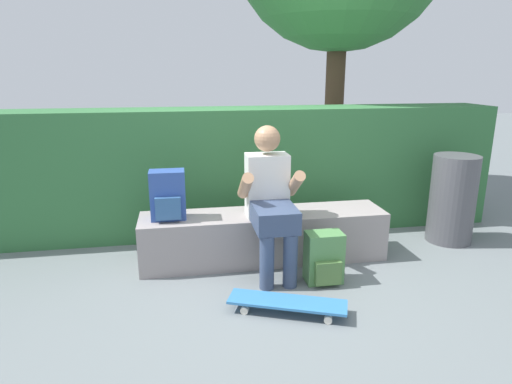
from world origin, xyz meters
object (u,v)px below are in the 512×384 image
object	(u,v)px
person_skater	(270,197)
bench_main	(264,236)
backpack_on_bench	(168,196)
skateboard_near_person	(287,303)
trash_bin	(452,199)
backpack_on_ground	(324,258)

from	to	relation	value
person_skater	bench_main	bearing A→B (deg)	92.80
person_skater	backpack_on_bench	distance (m)	0.83
bench_main	backpack_on_bench	world-z (taller)	backpack_on_bench
skateboard_near_person	trash_bin	size ratio (longest dim) A/B	0.98
backpack_on_bench	bench_main	bearing A→B (deg)	0.68
person_skater	trash_bin	bearing A→B (deg)	10.13
bench_main	backpack_on_ground	bearing A→B (deg)	-52.89
skateboard_near_person	backpack_on_ground	distance (m)	0.57
trash_bin	backpack_on_bench	bearing A→B (deg)	-177.26
backpack_on_bench	backpack_on_ground	size ratio (longest dim) A/B	1.00
person_skater	backpack_on_bench	xyz separation A→B (m)	(-0.80, 0.20, -0.01)
person_skater	trash_bin	xyz separation A→B (m)	(1.83, 0.33, -0.21)
backpack_on_bench	trash_bin	distance (m)	2.64
bench_main	backpack_on_ground	world-z (taller)	bench_main
backpack_on_bench	trash_bin	xyz separation A→B (m)	(2.63, 0.13, -0.20)
person_skater	trash_bin	distance (m)	1.87
skateboard_near_person	trash_bin	xyz separation A→B (m)	(1.85, 1.01, 0.34)
skateboard_near_person	backpack_on_bench	bearing A→B (deg)	131.35
bench_main	backpack_on_bench	size ratio (longest dim) A/B	5.21
person_skater	backpack_on_ground	world-z (taller)	person_skater
backpack_on_ground	trash_bin	size ratio (longest dim) A/B	0.48
backpack_on_bench	backpack_on_ground	xyz separation A→B (m)	(1.17, -0.49, -0.42)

